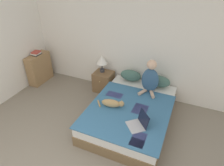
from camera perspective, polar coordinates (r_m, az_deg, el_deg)
The scene contains 11 objects.
wall_back at distance 4.74m, azimuth 2.67°, elevation 11.84°, with size 5.59×0.05×2.55m.
bed at distance 4.14m, azimuth 5.47°, elevation -8.56°, with size 1.54×2.10×0.43m.
pillow_near at distance 4.73m, azimuth 5.36°, elevation 2.17°, with size 0.50×0.27×0.26m.
pillow_far at distance 4.60m, azimuth 13.27°, elevation 0.48°, with size 0.50×0.27×0.26m.
person_sitting at distance 4.28m, azimuth 10.85°, elevation 1.28°, with size 0.37×0.36×0.75m.
cat_tabby at distance 3.89m, azimuth 0.08°, elevation -5.80°, with size 0.58×0.23×0.17m.
laptop_open at distance 3.52m, azimuth 7.48°, elevation -11.41°, with size 0.43×0.44×0.26m.
nightstand at distance 5.07m, azimuth -2.43°, elevation 0.45°, with size 0.46×0.43×0.51m.
table_lamp at distance 4.85m, azimuth -2.90°, elevation 6.50°, with size 0.27×0.27×0.44m.
bookshelf at distance 5.74m, azimuth -20.03°, elevation 3.96°, with size 0.27×0.69×0.78m.
book_stack_top at distance 5.57m, azimuth -20.85°, elevation 7.97°, with size 0.20×0.24×0.10m.
Camera 1 is at (1.58, -0.80, 2.87)m, focal length 32.00 mm.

